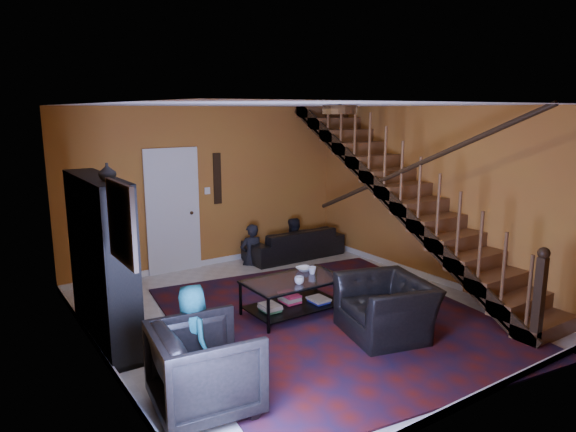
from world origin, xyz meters
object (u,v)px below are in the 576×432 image
(armchair_right, at_px, (386,308))
(coffee_table, at_px, (294,294))
(bookshelf, at_px, (103,264))
(sofa, at_px, (294,243))
(armchair_left, at_px, (205,368))

(armchair_right, bearing_deg, coffee_table, -139.04)
(bookshelf, xyz_separation_m, coffee_table, (2.32, -0.61, -0.67))
(armchair_right, distance_m, coffee_table, 1.29)
(bookshelf, distance_m, armchair_right, 3.45)
(sofa, relative_size, armchair_left, 2.03)
(sofa, xyz_separation_m, armchair_left, (-3.55, -3.73, 0.15))
(sofa, height_order, armchair_right, armchair_right)
(sofa, bearing_deg, armchair_right, 73.97)
(sofa, bearing_deg, armchair_left, 46.64)
(bookshelf, relative_size, coffee_table, 1.50)
(bookshelf, xyz_separation_m, armchair_right, (2.89, -1.77, -0.61))
(armchair_left, xyz_separation_m, coffee_table, (1.97, 1.42, -0.12))
(bookshelf, relative_size, sofa, 1.06)
(armchair_left, distance_m, coffee_table, 2.43)
(bookshelf, height_order, armchair_left, bookshelf)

